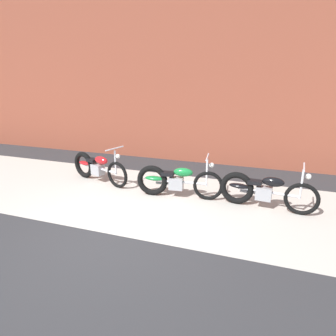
{
  "coord_description": "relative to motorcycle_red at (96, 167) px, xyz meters",
  "views": [
    {
      "loc": [
        2.44,
        -3.98,
        2.69
      ],
      "look_at": [
        0.45,
        1.8,
        0.75
      ],
      "focal_mm": 30.96,
      "sensor_mm": 36.0,
      "label": 1
    }
  ],
  "objects": [
    {
      "name": "sidewalk_slab",
      "position": [
        1.76,
        -0.58,
        -0.4
      ],
      "size": [
        36.0,
        3.5,
        0.01
      ],
      "primitive_type": "cube",
      "color": "#B2ADA3",
      "rests_on": "ground"
    },
    {
      "name": "motorcycle_green",
      "position": [
        2.27,
        -0.35,
        0.0
      ],
      "size": [
        2.0,
        0.58,
        1.03
      ],
      "rotation": [
        0.0,
        0.0,
        0.11
      ],
      "color": "black",
      "rests_on": "ground"
    },
    {
      "name": "ground_plane",
      "position": [
        1.76,
        -2.33,
        -0.4
      ],
      "size": [
        80.0,
        80.0,
        0.0
      ],
      "primitive_type": "plane",
      "color": "#2D2D30"
    },
    {
      "name": "motorcycle_red",
      "position": [
        0.0,
        0.0,
        0.0
      ],
      "size": [
        1.94,
        0.83,
        1.03
      ],
      "rotation": [
        0.0,
        0.0,
        -0.3
      ],
      "color": "black",
      "rests_on": "ground"
    },
    {
      "name": "motorcycle_black",
      "position": [
        4.19,
        -0.31,
        0.0
      ],
      "size": [
        2.01,
        0.59,
        1.03
      ],
      "rotation": [
        0.0,
        0.0,
        -0.1
      ],
      "color": "black",
      "rests_on": "ground"
    },
    {
      "name": "brick_building_wall",
      "position": [
        1.76,
        2.87,
        2.27
      ],
      "size": [
        36.0,
        0.5,
        5.33
      ],
      "primitive_type": "cube",
      "color": "brown",
      "rests_on": "ground"
    }
  ]
}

